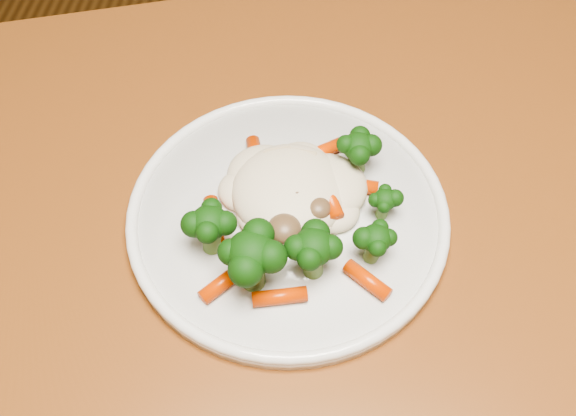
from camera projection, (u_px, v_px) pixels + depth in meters
The scene contains 3 objects.
dining_table at pixel (396, 337), 0.65m from camera, with size 1.33×1.09×0.75m.
plate at pixel (288, 218), 0.60m from camera, with size 0.26×0.26×0.01m, color white.
meal at pixel (291, 210), 0.57m from camera, with size 0.17×0.18×0.05m.
Camera 1 is at (-0.29, -0.33, 1.24)m, focal length 45.00 mm.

